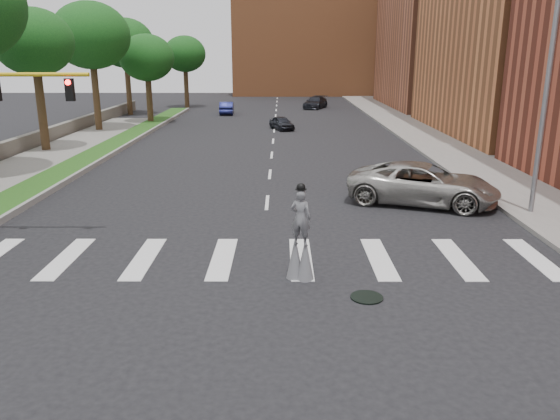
# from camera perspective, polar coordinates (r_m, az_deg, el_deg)

# --- Properties ---
(ground_plane) EXTENTS (160.00, 160.00, 0.00)m
(ground_plane) POSITION_cam_1_polar(r_m,az_deg,el_deg) (17.05, -2.05, -6.29)
(ground_plane) COLOR black
(ground_plane) RESTS_ON ground
(grass_median) EXTENTS (2.00, 60.00, 0.25)m
(grass_median) POSITION_cam_1_polar(r_m,az_deg,el_deg) (38.30, -18.43, 5.66)
(grass_median) COLOR #1D4914
(grass_median) RESTS_ON ground
(median_curb) EXTENTS (0.20, 60.00, 0.28)m
(median_curb) POSITION_cam_1_polar(r_m,az_deg,el_deg) (37.98, -16.92, 5.73)
(median_curb) COLOR gray
(median_curb) RESTS_ON ground
(sidewalk_right) EXTENTS (5.00, 90.00, 0.18)m
(sidewalk_right) POSITION_cam_1_polar(r_m,az_deg,el_deg) (42.93, 16.31, 6.83)
(sidewalk_right) COLOR slate
(sidewalk_right) RESTS_ON ground
(stone_wall) EXTENTS (0.50, 56.00, 1.10)m
(stone_wall) POSITION_cam_1_polar(r_m,az_deg,el_deg) (42.10, -24.79, 6.47)
(stone_wall) COLOR #5E5850
(stone_wall) RESTS_ON ground
(manhole) EXTENTS (0.90, 0.90, 0.04)m
(manhole) POSITION_cam_1_polar(r_m,az_deg,el_deg) (15.38, 9.05, -8.99)
(manhole) COLOR black
(manhole) RESTS_ON ground
(building_far) EXTENTS (16.00, 22.00, 20.00)m
(building_far) POSITION_cam_1_polar(r_m,az_deg,el_deg) (73.04, 18.08, 18.04)
(building_far) COLOR #A3593C
(building_far) RESTS_ON ground
(building_backdrop) EXTENTS (26.00, 14.00, 18.00)m
(building_backdrop) POSITION_cam_1_polar(r_m,az_deg,el_deg) (93.95, 3.60, 17.53)
(building_backdrop) COLOR #BC6A3B
(building_backdrop) RESTS_ON ground
(streetlight) EXTENTS (2.05, 0.20, 9.00)m
(streetlight) POSITION_cam_1_polar(r_m,az_deg,el_deg) (24.11, 25.81, 10.72)
(streetlight) COLOR slate
(streetlight) RESTS_ON ground
(stilt_performer) EXTENTS (0.82, 0.63, 2.93)m
(stilt_performer) POSITION_cam_1_polar(r_m,az_deg,el_deg) (16.04, 2.14, -3.39)
(stilt_performer) COLOR #392716
(stilt_performer) RESTS_ON ground
(suv_crossing) EXTENTS (7.18, 5.11, 1.82)m
(suv_crossing) POSITION_cam_1_polar(r_m,az_deg,el_deg) (25.06, 14.73, 2.66)
(suv_crossing) COLOR #A8A69F
(suv_crossing) RESTS_ON ground
(car_near) EXTENTS (2.53, 3.68, 1.16)m
(car_near) POSITION_cam_1_polar(r_m,az_deg,el_deg) (48.75, 0.18, 9.08)
(car_near) COLOR black
(car_near) RESTS_ON ground
(car_mid) EXTENTS (1.68, 4.24, 1.37)m
(car_mid) POSITION_cam_1_polar(r_m,az_deg,el_deg) (61.77, -5.59, 10.57)
(car_mid) COLOR #171C52
(car_mid) RESTS_ON ground
(car_far) EXTENTS (3.65, 5.37, 1.44)m
(car_far) POSITION_cam_1_polar(r_m,az_deg,el_deg) (68.26, 3.73, 11.15)
(car_far) COLOR black
(car_far) RESTS_ON ground
(tree_3) EXTENTS (5.11, 5.11, 9.38)m
(tree_3) POSITION_cam_1_polar(r_m,az_deg,el_deg) (40.24, -24.35, 15.62)
(tree_3) COLOR #392716
(tree_3) RESTS_ON ground
(tree_4) EXTENTS (6.42, 6.42, 10.65)m
(tree_4) POSITION_cam_1_polar(r_m,az_deg,el_deg) (49.70, -19.18, 16.81)
(tree_4) COLOR #392716
(tree_4) RESTS_ON ground
(tree_5) EXTENTS (6.10, 6.10, 10.17)m
(tree_5) POSITION_cam_1_polar(r_m,az_deg,el_deg) (62.89, -15.88, 16.40)
(tree_5) COLOR #392716
(tree_5) RESTS_ON ground
(tree_6) EXTENTS (5.08, 5.08, 8.28)m
(tree_6) POSITION_cam_1_polar(r_m,az_deg,el_deg) (54.25, -13.76, 15.16)
(tree_6) COLOR #392716
(tree_6) RESTS_ON ground
(tree_7) EXTENTS (5.11, 5.11, 8.62)m
(tree_7) POSITION_cam_1_polar(r_m,az_deg,el_deg) (70.11, -9.92, 15.73)
(tree_7) COLOR #392716
(tree_7) RESTS_ON ground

